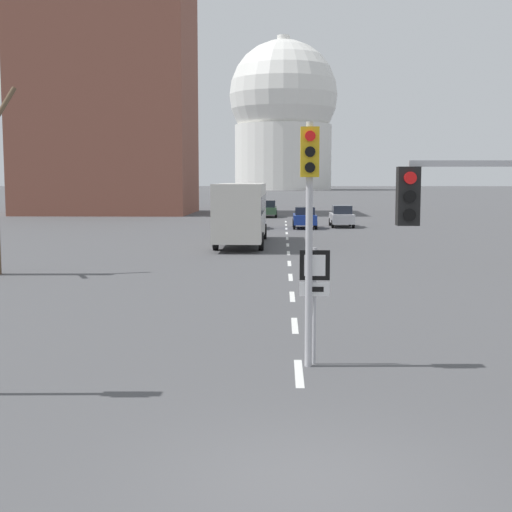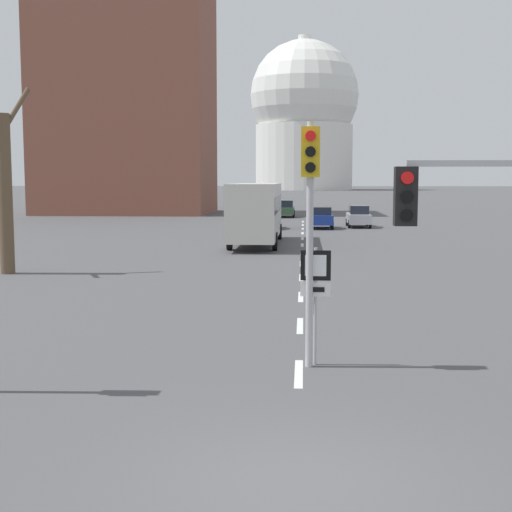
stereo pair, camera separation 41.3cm
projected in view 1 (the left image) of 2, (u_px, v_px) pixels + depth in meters
The scene contains 23 objects.
ground_plane at pixel (308, 482), 8.75m from camera, with size 800.00×800.00×0.00m, color #4C4C4F.
lane_stripe_0 at pixel (299, 373), 13.68m from camera, with size 0.16×2.00×0.01m, color silver.
lane_stripe_1 at pixel (295, 325), 18.15m from camera, with size 0.16×2.00×0.01m, color silver.
lane_stripe_2 at pixel (292, 297), 22.62m from camera, with size 0.16×2.00×0.01m, color silver.
lane_stripe_3 at pixel (291, 277), 27.09m from camera, with size 0.16×2.00×0.01m, color silver.
lane_stripe_4 at pixel (289, 263), 31.56m from camera, with size 0.16×2.00×0.01m, color silver.
lane_stripe_5 at pixel (288, 253), 36.03m from camera, with size 0.16×2.00×0.01m, color silver.
lane_stripe_6 at pixel (288, 245), 40.51m from camera, with size 0.16×2.00×0.01m, color silver.
lane_stripe_7 at pixel (287, 238), 44.98m from camera, with size 0.16×2.00×0.01m, color silver.
lane_stripe_8 at pixel (287, 233), 49.45m from camera, with size 0.16×2.00×0.01m, color silver.
lane_stripe_9 at pixel (286, 229), 53.92m from camera, with size 0.16×2.00×0.01m, color silver.
lane_stripe_10 at pixel (286, 225), 58.39m from camera, with size 0.16×2.00×0.01m, color silver.
lane_stripe_11 at pixel (286, 222), 62.86m from camera, with size 0.16×2.00×0.01m, color silver.
traffic_signal_centre_tall at pixel (309, 197), 13.83m from camera, with size 0.36×0.34×4.81m.
traffic_signal_near_right at pixel (496, 211), 11.62m from camera, with size 2.64×0.34×4.21m.
route_sign_post at pixel (315, 286), 14.17m from camera, with size 0.60×0.08×2.36m.
sedan_near_left at pixel (342, 216), 55.87m from camera, with size 1.77×4.56×1.70m.
sedan_near_right at pixel (267, 209), 70.50m from camera, with size 1.92×4.58×1.68m.
sedan_mid_centre at pixel (305, 217), 54.24m from camera, with size 1.80×4.15×1.64m.
sedan_far_left at pixel (248, 218), 53.96m from camera, with size 1.97×4.01×1.62m.
city_bus at pixel (242, 209), 40.46m from camera, with size 2.66×10.80×3.48m.
capitol_dome at pixel (283, 115), 256.37m from camera, with size 38.77×38.77×54.77m.
apartment_block_left at pixel (108, 91), 77.16m from camera, with size 18.00×14.00×26.62m, color brown.
Camera 1 is at (-0.34, -8.42, 3.70)m, focal length 50.00 mm.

